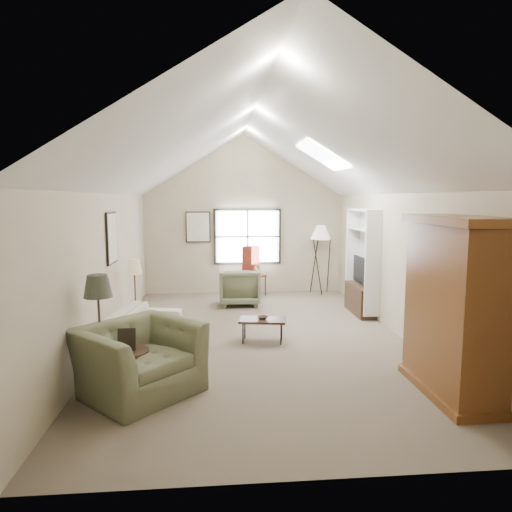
{
  "coord_description": "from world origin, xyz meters",
  "views": [
    {
      "loc": [
        -0.71,
        -7.6,
        2.42
      ],
      "look_at": [
        0.0,
        0.4,
        1.4
      ],
      "focal_mm": 32.0,
      "sensor_mm": 36.0,
      "label": 1
    }
  ],
  "objects": [
    {
      "name": "room_shell",
      "position": [
        0.0,
        0.0,
        3.21
      ],
      "size": [
        5.01,
        8.01,
        4.0
      ],
      "color": "brown",
      "rests_on": "ground"
    },
    {
      "name": "window",
      "position": [
        0.1,
        3.96,
        1.45
      ],
      "size": [
        1.72,
        0.08,
        1.42
      ],
      "primitive_type": "cube",
      "color": "black",
      "rests_on": "room_shell"
    },
    {
      "name": "skylight",
      "position": [
        1.3,
        0.9,
        3.22
      ],
      "size": [
        0.8,
        1.2,
        0.52
      ],
      "primitive_type": null,
      "color": "white",
      "rests_on": "room_shell"
    },
    {
      "name": "wall_art",
      "position": [
        -1.88,
        1.94,
        1.73
      ],
      "size": [
        1.97,
        3.71,
        0.88
      ],
      "color": "black",
      "rests_on": "room_shell"
    },
    {
      "name": "armoire",
      "position": [
        2.18,
        -2.4,
        1.1
      ],
      "size": [
        0.6,
        1.5,
        2.2
      ],
      "primitive_type": "cube",
      "color": "brown",
      "rests_on": "ground"
    },
    {
      "name": "tv_alcove",
      "position": [
        2.34,
        1.6,
        1.15
      ],
      "size": [
        0.32,
        1.3,
        2.1
      ],
      "primitive_type": "cube",
      "color": "white",
      "rests_on": "ground"
    },
    {
      "name": "media_console",
      "position": [
        2.32,
        1.6,
        0.3
      ],
      "size": [
        0.34,
        1.18,
        0.6
      ],
      "primitive_type": "cube",
      "color": "#382316",
      "rests_on": "ground"
    },
    {
      "name": "tv_panel",
      "position": [
        2.32,
        1.6,
        0.92
      ],
      "size": [
        0.05,
        0.9,
        0.55
      ],
      "primitive_type": "cube",
      "color": "black",
      "rests_on": "media_console"
    },
    {
      "name": "sofa",
      "position": [
        -1.93,
        -0.4,
        0.31
      ],
      "size": [
        1.22,
        2.26,
        0.62
      ],
      "primitive_type": "imported",
      "rotation": [
        0.0,
        0.0,
        1.38
      ],
      "color": "beige",
      "rests_on": "ground"
    },
    {
      "name": "armchair_near",
      "position": [
        -1.68,
        -2.05,
        0.44
      ],
      "size": [
        1.77,
        1.78,
        0.87
      ],
      "primitive_type": "imported",
      "rotation": [
        0.0,
        0.0,
        0.79
      ],
      "color": "#6C6F4D",
      "rests_on": "ground"
    },
    {
      "name": "armchair_far",
      "position": [
        -0.19,
        2.62,
        0.42
      ],
      "size": [
        0.9,
        0.93,
        0.84
      ],
      "primitive_type": "imported",
      "rotation": [
        0.0,
        0.0,
        3.14
      ],
      "color": "#585B3F",
      "rests_on": "ground"
    },
    {
      "name": "coffee_table",
      "position": [
        0.06,
        -0.14,
        0.2
      ],
      "size": [
        0.84,
        0.56,
        0.4
      ],
      "primitive_type": "cube",
      "rotation": [
        0.0,
        0.0,
        -0.18
      ],
      "color": "#382117",
      "rests_on": "ground"
    },
    {
      "name": "bowl",
      "position": [
        0.06,
        -0.14,
        0.42
      ],
      "size": [
        0.22,
        0.22,
        0.05
      ],
      "primitive_type": "imported",
      "rotation": [
        0.0,
        0.0,
        -0.18
      ],
      "color": "#352315",
      "rests_on": "coffee_table"
    },
    {
      "name": "side_table",
      "position": [
        -1.83,
        -2.0,
        0.27
      ],
      "size": [
        0.63,
        0.63,
        0.54
      ],
      "primitive_type": "cylinder",
      "rotation": [
        0.0,
        0.0,
        -0.19
      ],
      "color": "#392117",
      "rests_on": "ground"
    },
    {
      "name": "side_chair",
      "position": [
        0.25,
        3.66,
        0.61
      ],
      "size": [
        0.61,
        0.61,
        1.22
      ],
      "primitive_type": "cube",
      "rotation": [
        0.0,
        0.0,
        0.35
      ],
      "color": "maroon",
      "rests_on": "ground"
    },
    {
      "name": "tripod_lamp",
      "position": [
        1.94,
        3.7,
        0.89
      ],
      "size": [
        0.66,
        0.66,
        1.78
      ],
      "primitive_type": null,
      "rotation": [
        0.0,
        0.0,
        0.35
      ],
      "color": "silver",
      "rests_on": "ground"
    },
    {
      "name": "dark_lamp",
      "position": [
        -2.2,
        -1.8,
        0.75
      ],
      "size": [
        0.42,
        0.42,
        1.49
      ],
      "primitive_type": null,
      "rotation": [
        0.0,
        0.0,
        -0.19
      ],
      "color": "#272A1E",
      "rests_on": "ground"
    },
    {
      "name": "tan_lamp",
      "position": [
        -2.2,
        0.8,
        0.67
      ],
      "size": [
        0.31,
        0.31,
        1.34
      ],
      "primitive_type": null,
      "rotation": [
        0.0,
        0.0,
        -0.19
      ],
      "color": "tan",
      "rests_on": "ground"
    }
  ]
}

